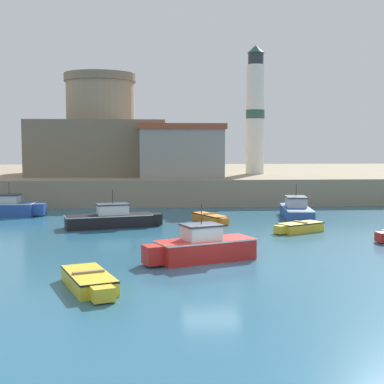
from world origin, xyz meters
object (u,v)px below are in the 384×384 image
Objects in this scene: motorboat_blue_6 at (10,208)px; motorboat_blue_8 at (296,210)px; motorboat_black_2 at (112,219)px; motorboat_red_7 at (202,247)px; harbor_shed_mid_row at (181,151)px; dinghy_orange_9 at (210,218)px; fortress at (101,140)px; dinghy_yellow_4 at (299,227)px; dinghy_yellow_1 at (90,281)px; lighthouse at (255,112)px.

motorboat_blue_6 is 21.40m from motorboat_blue_8.
motorboat_black_2 is at bearing -37.52° from motorboat_blue_6.
motorboat_red_7 is (13.07, -16.73, 0.01)m from motorboat_blue_6.
harbor_shed_mid_row reaches higher than motorboat_black_2.
fortress reaches higher than dinghy_orange_9.
dinghy_orange_9 is 14.08m from harbor_shed_mid_row.
motorboat_red_7 is 26.08m from harbor_shed_mid_row.
motorboat_black_2 is at bearing -109.11° from harbor_shed_mid_row.
dinghy_yellow_4 is 10.24m from motorboat_red_7.
motorboat_blue_6 is at bearing 155.57° from dinghy_yellow_4.
motorboat_red_7 is 0.41× the size of fortress.
dinghy_yellow_4 is 0.52× the size of motorboat_blue_8.
dinghy_yellow_1 is 1.21× the size of dinghy_yellow_4.
dinghy_yellow_1 is 0.65× the size of motorboat_black_2.
motorboat_red_7 is at bearing 44.89° from dinghy_yellow_1.
motorboat_black_2 is 1.87× the size of dinghy_yellow_4.
dinghy_yellow_1 is 0.84× the size of motorboat_blue_6.
fortress is at bearing 115.34° from dinghy_orange_9.
lighthouse is at bearing 89.39° from motorboat_blue_8.
motorboat_blue_8 is at bearing 12.75° from dinghy_orange_9.
motorboat_red_7 is 12.60m from dinghy_orange_9.
dinghy_orange_9 is (6.28, 17.04, -0.02)m from dinghy_yellow_1.
dinghy_yellow_4 is at bearing -24.43° from motorboat_blue_6.
motorboat_blue_8 is 19.02m from lighthouse.
harbor_shed_mid_row reaches higher than motorboat_red_7.
harbor_shed_mid_row reaches higher than dinghy_yellow_1.
dinghy_orange_9 is at bearing 82.27° from motorboat_red_7.
dinghy_yellow_1 is 0.77× the size of motorboat_red_7.
motorboat_black_2 is 0.81× the size of harbor_shed_mid_row.
dinghy_yellow_1 is 38.87m from lighthouse.
harbor_shed_mid_row reaches higher than motorboat_blue_6.
motorboat_blue_6 is 17.27m from fortress.
motorboat_black_2 reaches higher than dinghy_orange_9.
motorboat_red_7 is at bearing -90.73° from harbor_shed_mid_row.
motorboat_black_2 is 11.61m from motorboat_red_7.
dinghy_yellow_4 is at bearing -70.53° from harbor_shed_mid_row.
motorboat_red_7 is at bearing -120.30° from motorboat_blue_8.
motorboat_blue_8 is (12.73, 18.50, 0.27)m from dinghy_yellow_1.
motorboat_blue_6 is at bearing 128.00° from motorboat_red_7.
motorboat_blue_8 is 0.50× the size of fortress.
dinghy_yellow_1 is 6.48m from motorboat_red_7.
harbor_shed_mid_row is at bearing 89.27° from motorboat_red_7.
fortress is 1.66× the size of harbor_shed_mid_row.
motorboat_blue_6 is at bearing 142.48° from motorboat_black_2.
lighthouse is (12.91, 35.67, 8.46)m from dinghy_yellow_1.
motorboat_red_7 is 16.14m from motorboat_blue_8.
dinghy_yellow_4 is 28.95m from fortress.
motorboat_red_7 is 33.57m from fortress.
motorboat_blue_6 is 0.38× the size of fortress.
dinghy_yellow_4 reaches higher than dinghy_orange_9.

